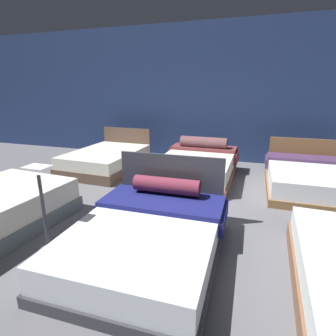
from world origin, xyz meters
TOP-DOWN VIEW (x-y plane):
  - ground_plane at (0.00, 0.00)m, footprint 18.00×18.00m
  - showroom_back_wall at (0.00, 3.24)m, footprint 18.00×0.06m
  - bed_1 at (0.04, -1.42)m, footprint 1.70×2.12m
  - bed_3 at (-2.22, 1.48)m, footprint 1.52×2.15m
  - bed_4 at (-0.02, 1.53)m, footprint 1.60×2.08m
  - bed_5 at (2.24, 1.45)m, footprint 1.70×2.08m
  - price_sign at (-1.13, -1.76)m, footprint 0.28×0.24m

SIDE VIEW (x-z plane):
  - ground_plane at x=0.00m, z-range -0.02..0.00m
  - bed_5 at x=2.24m, z-range -0.19..0.66m
  - bed_3 at x=-2.22m, z-range -0.20..0.67m
  - bed_1 at x=0.04m, z-range -0.26..0.73m
  - bed_4 at x=-0.02m, z-range -0.13..0.68m
  - price_sign at x=-1.13m, z-range -0.12..0.94m
  - showroom_back_wall at x=0.00m, z-range 0.00..3.50m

